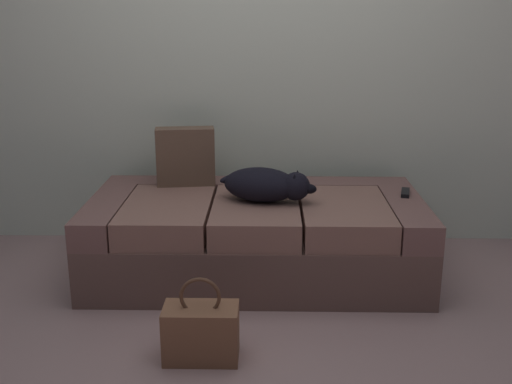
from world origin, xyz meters
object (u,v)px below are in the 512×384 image
throw_pillow (185,157)px  tv_remote (405,193)px  couch (256,236)px  handbag (201,332)px  dog_dark (267,185)px

throw_pillow → tv_remote: bearing=-8.4°
couch → handbag: 0.94m
tv_remote → handbag: bearing=-123.4°
dog_dark → throw_pillow: size_ratio=1.59×
dog_dark → tv_remote: dog_dark is taller
dog_dark → tv_remote: (0.78, 0.15, -0.08)m
dog_dark → throw_pillow: bearing=145.3°
handbag → dog_dark: bearing=72.0°
tv_remote → couch: bearing=-160.8°
couch → handbag: bearing=-103.5°
couch → handbag: (-0.22, -0.91, -0.10)m
handbag → tv_remote: bearing=43.3°
dog_dark → tv_remote: 0.80m
tv_remote → handbag: 1.49m
couch → tv_remote: (0.84, 0.09, 0.24)m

